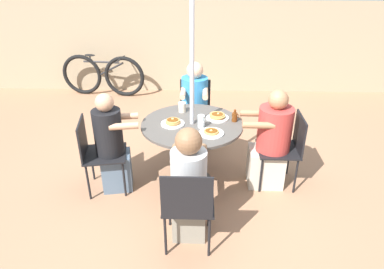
% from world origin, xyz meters
% --- Properties ---
extents(ground_plane, '(12.00, 12.00, 0.00)m').
position_xyz_m(ground_plane, '(0.00, 0.00, 0.00)').
color(ground_plane, '#9E7051').
extents(back_fence, '(10.00, 0.06, 1.68)m').
position_xyz_m(back_fence, '(0.00, 3.10, 0.84)').
color(back_fence, tan).
rests_on(back_fence, ground).
extents(patio_table, '(1.11, 1.11, 0.75)m').
position_xyz_m(patio_table, '(0.00, 0.00, 0.63)').
color(patio_table, '#4C4742').
rests_on(patio_table, ground).
extents(umbrella_pole, '(0.05, 0.05, 2.11)m').
position_xyz_m(umbrella_pole, '(0.00, 0.00, 1.06)').
color(umbrella_pole, '#ADADB2').
rests_on(umbrella_pole, ground).
extents(patio_chair_north, '(0.45, 0.45, 0.85)m').
position_xyz_m(patio_chair_north, '(1.04, -0.02, 0.50)').
color(patio_chair_north, black).
rests_on(patio_chair_north, ground).
extents(diner_north, '(0.56, 0.38, 1.14)m').
position_xyz_m(diner_north, '(0.87, -0.01, 0.52)').
color(diner_north, beige).
rests_on(diner_north, ground).
extents(patio_chair_east, '(0.45, 0.45, 0.85)m').
position_xyz_m(patio_chair_east, '(0.01, 1.04, 0.50)').
color(patio_chair_east, black).
rests_on(patio_chair_east, ground).
extents(diner_east, '(0.35, 0.53, 1.18)m').
position_xyz_m(diner_east, '(0.01, 0.87, 0.54)').
color(diner_east, '#3D3D42').
rests_on(diner_east, ground).
extents(patio_chair_south, '(0.52, 0.52, 0.85)m').
position_xyz_m(patio_chair_south, '(-1.03, -0.19, 0.50)').
color(patio_chair_south, black).
rests_on(patio_chair_south, ground).
extents(diner_south, '(0.50, 0.37, 1.14)m').
position_xyz_m(diner_south, '(-0.86, -0.16, 0.53)').
color(diner_south, slate).
rests_on(diner_south, ground).
extents(patio_chair_west, '(0.45, 0.45, 0.85)m').
position_xyz_m(patio_chair_west, '(-0.00, -1.04, 0.50)').
color(patio_chair_west, black).
rests_on(patio_chair_west, ground).
extents(diner_west, '(0.33, 0.47, 1.13)m').
position_xyz_m(diner_west, '(-0.00, -0.88, 0.53)').
color(diner_west, gray).
rests_on(diner_west, ground).
extents(pancake_plate_a, '(0.26, 0.26, 0.05)m').
position_xyz_m(pancake_plate_a, '(0.21, -0.24, 0.76)').
color(pancake_plate_a, white).
rests_on(pancake_plate_a, patio_table).
extents(pancake_plate_b, '(0.26, 0.26, 0.07)m').
position_xyz_m(pancake_plate_b, '(-0.21, -0.03, 0.77)').
color(pancake_plate_b, white).
rests_on(pancake_plate_b, patio_table).
extents(pancake_plate_c, '(0.26, 0.26, 0.07)m').
position_xyz_m(pancake_plate_c, '(0.28, 0.14, 0.77)').
color(pancake_plate_c, white).
rests_on(pancake_plate_c, patio_table).
extents(syrup_bottle, '(0.08, 0.06, 0.14)m').
position_xyz_m(syrup_bottle, '(0.47, 0.07, 0.80)').
color(syrup_bottle, '#602D0F').
rests_on(syrup_bottle, patio_table).
extents(coffee_cup, '(0.09, 0.09, 0.11)m').
position_xyz_m(coffee_cup, '(-0.12, 0.31, 0.80)').
color(coffee_cup, beige).
rests_on(coffee_cup, patio_table).
extents(drinking_glass_a, '(0.07, 0.07, 0.13)m').
position_xyz_m(drinking_glass_a, '(0.10, -0.08, 0.81)').
color(drinking_glass_a, silver).
rests_on(drinking_glass_a, patio_table).
extents(bicycle, '(1.58, 0.44, 0.78)m').
position_xyz_m(bicycle, '(-1.75, 2.77, 0.39)').
color(bicycle, black).
rests_on(bicycle, ground).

